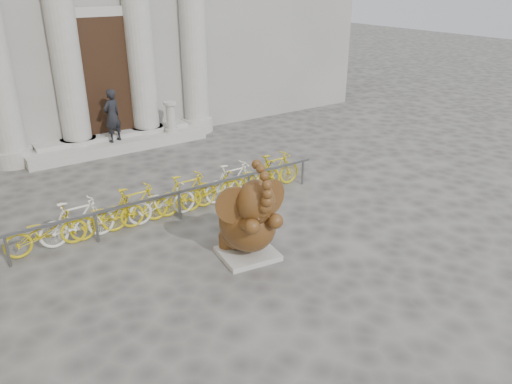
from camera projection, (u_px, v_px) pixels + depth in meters
ground at (292, 277)px, 9.73m from camera, size 80.00×80.00×0.00m
entrance_steps at (119, 144)px, 16.75m from camera, size 6.00×1.20×0.36m
elephant_statue at (248, 222)px, 10.10m from camera, size 1.51×1.74×2.26m
bike_rack at (174, 196)px, 12.03m from camera, size 8.00×0.53×1.00m
pedestrian at (112, 116)px, 16.10m from camera, size 0.74×0.63×1.72m
balustrade_post at (171, 118)px, 17.20m from camera, size 0.44×0.44×1.07m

